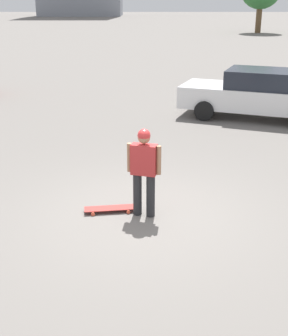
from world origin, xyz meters
name	(u,v)px	position (x,y,z in m)	size (l,w,h in m)	color
ground_plane	(144,215)	(0.00, 0.00, 0.00)	(220.00, 220.00, 0.00)	slate
person	(144,167)	(0.00, 0.00, 0.90)	(0.58, 0.32, 1.57)	#262628
skateboard	(110,208)	(-0.61, 0.13, 0.06)	(0.94, 0.38, 0.08)	#A5332D
car_parked_near	(259,94)	(3.56, 6.96, 0.77)	(5.03, 3.36, 1.52)	silver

